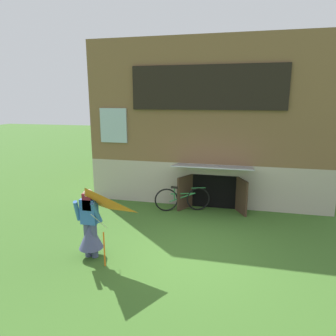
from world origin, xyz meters
The scene contains 5 objects.
ground_plane centered at (0.00, 0.00, 0.00)m, with size 60.00×60.00×0.00m, color #386023.
log_house centered at (0.00, 5.64, 2.59)m, with size 7.63×6.41×5.18m.
person centered at (-2.03, -0.72, 0.64)m, with size 0.61×0.52×1.53m.
kite centered at (-1.78, -1.29, 1.29)m, with size 1.19×1.17×1.63m.
bicycle_green centered at (-0.62, 2.48, 0.38)m, with size 1.63×0.57×0.77m.
Camera 1 is at (0.97, -6.23, 3.37)m, focal length 32.49 mm.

